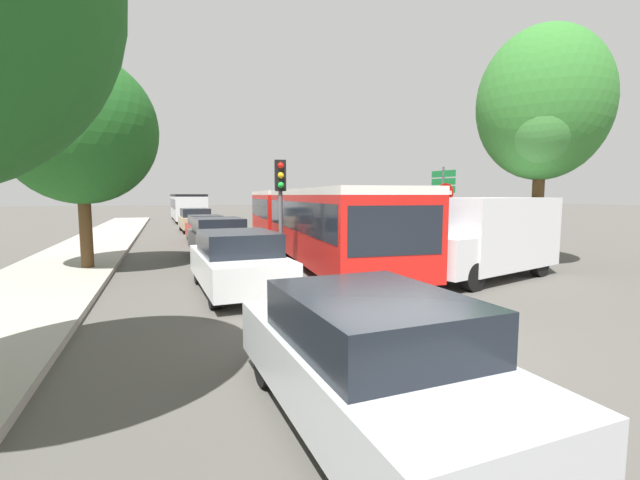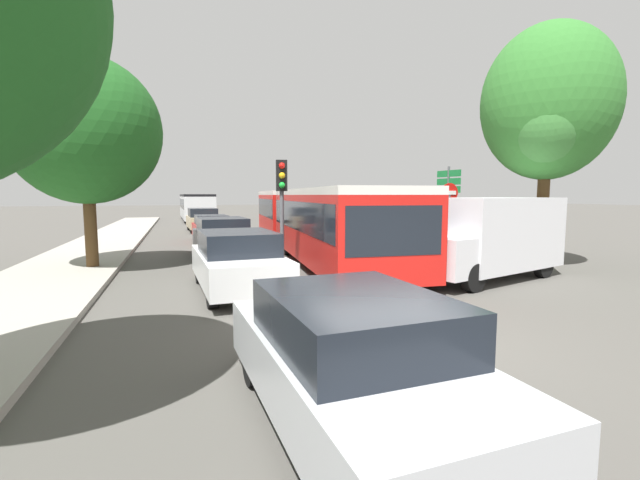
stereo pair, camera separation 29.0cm
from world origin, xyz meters
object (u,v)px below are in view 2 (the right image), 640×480
(queued_car_graphite, at_px, (222,237))
(white_van, at_px, (489,235))
(queued_car_white, at_px, (237,261))
(queued_car_red, at_px, (211,228))
(queued_car_silver, at_px, (351,359))
(traffic_light, at_px, (282,191))
(city_bus_rear, at_px, (196,205))
(no_entry_sign, at_px, (449,209))
(tree_left_mid, at_px, (86,135))
(direction_sign_post, at_px, (448,191))
(queued_car_tan, at_px, (203,220))
(tree_right_near, at_px, (548,106))
(articulated_bus, at_px, (311,216))

(queued_car_graphite, height_order, white_van, white_van)
(queued_car_white, relative_size, queued_car_red, 1.10)
(queued_car_silver, distance_m, white_van, 9.10)
(white_van, distance_m, traffic_light, 6.10)
(queued_car_white, height_order, white_van, white_van)
(city_bus_rear, xyz_separation_m, no_entry_sign, (7.80, -28.15, 0.46))
(tree_left_mid, bearing_deg, direction_sign_post, 3.15)
(queued_car_red, bearing_deg, queued_car_tan, -1.75)
(queued_car_tan, distance_m, direction_sign_post, 16.39)
(queued_car_graphite, height_order, queued_car_tan, same)
(white_van, xyz_separation_m, tree_left_mid, (-11.04, 5.09, 3.00))
(no_entry_sign, relative_size, direction_sign_post, 0.78)
(queued_car_white, xyz_separation_m, tree_right_near, (9.93, 0.43, 4.43))
(queued_car_tan, height_order, no_entry_sign, no_entry_sign)
(queued_car_white, relative_size, direction_sign_post, 1.23)
(queued_car_red, height_order, tree_right_near, tree_right_near)
(tree_left_mid, bearing_deg, no_entry_sign, -8.29)
(queued_car_graphite, distance_m, direction_sign_post, 9.70)
(queued_car_white, height_order, no_entry_sign, no_entry_sign)
(queued_car_graphite, bearing_deg, queued_car_tan, -2.18)
(queued_car_silver, bearing_deg, white_van, -50.53)
(white_van, xyz_separation_m, tree_right_near, (2.89, 0.98, 3.95))
(queued_car_white, height_order, queued_car_tan, queued_car_tan)
(queued_car_red, bearing_deg, queued_car_graphite, 177.35)
(queued_car_white, height_order, tree_left_mid, tree_left_mid)
(queued_car_graphite, bearing_deg, queued_car_red, -2.65)
(queued_car_tan, relative_size, white_van, 0.83)
(queued_car_silver, relative_size, queued_car_red, 1.03)
(traffic_light, bearing_deg, direction_sign_post, 122.27)
(queued_car_graphite, bearing_deg, direction_sign_post, -97.43)
(white_van, height_order, no_entry_sign, no_entry_sign)
(queued_car_silver, xyz_separation_m, queued_car_white, (-0.29, 6.62, 0.05))
(city_bus_rear, distance_m, no_entry_sign, 29.21)
(queued_car_silver, bearing_deg, direction_sign_post, -40.82)
(queued_car_graphite, bearing_deg, tree_left_mid, 108.08)
(traffic_light, height_order, direction_sign_post, direction_sign_post)
(white_van, bearing_deg, queued_car_tan, -86.66)
(queued_car_tan, bearing_deg, queued_car_graphite, 177.82)
(city_bus_rear, bearing_deg, articulated_bus, -172.70)
(queued_car_red, xyz_separation_m, tree_left_mid, (-4.23, -7.48, 3.55))
(articulated_bus, bearing_deg, white_van, 28.29)
(queued_car_silver, bearing_deg, articulated_bus, -17.87)
(no_entry_sign, height_order, tree_left_mid, tree_left_mid)
(traffic_light, distance_m, tree_right_near, 8.90)
(city_bus_rear, distance_m, tree_left_mid, 26.88)
(queued_car_silver, relative_size, queued_car_white, 0.94)
(queued_car_white, xyz_separation_m, no_entry_sign, (8.03, 2.79, 1.11))
(queued_car_silver, xyz_separation_m, traffic_light, (1.27, 8.41, 1.78))
(queued_car_red, distance_m, tree_left_mid, 9.29)
(queued_car_graphite, bearing_deg, traffic_light, -165.35)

